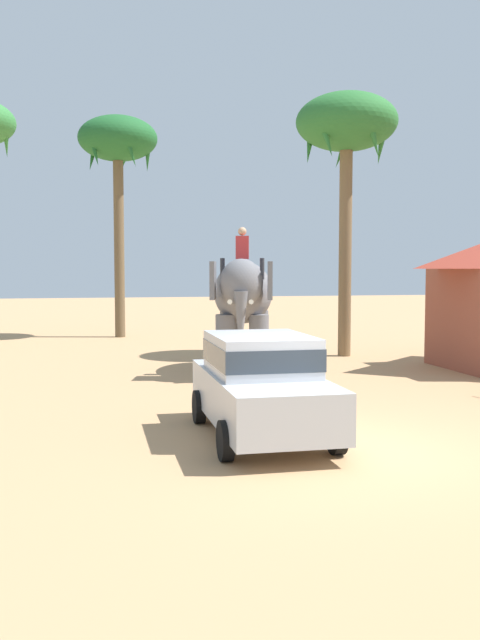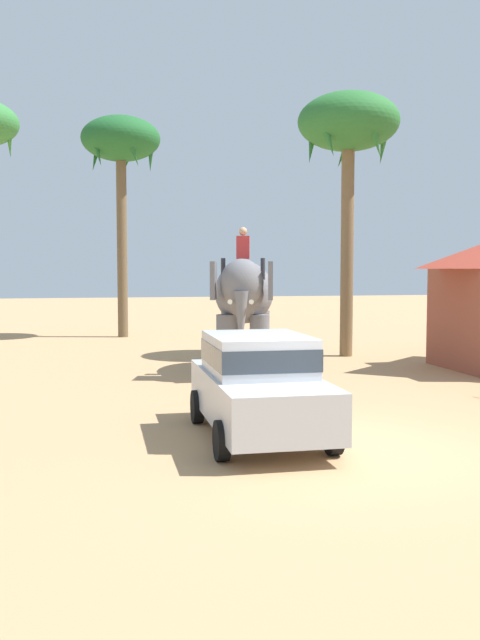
% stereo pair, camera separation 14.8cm
% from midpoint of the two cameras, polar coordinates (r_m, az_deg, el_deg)
% --- Properties ---
extents(ground_plane, '(120.00, 120.00, 0.00)m').
position_cam_midpoint_polar(ground_plane, '(10.73, 7.52, -10.85)').
color(ground_plane, tan).
extents(car_sedan_foreground, '(1.92, 4.12, 1.70)m').
position_cam_midpoint_polar(car_sedan_foreground, '(11.47, 1.37, -5.09)').
color(car_sedan_foreground, '#B7BABF').
rests_on(car_sedan_foreground, ground).
extents(elephant_with_mahout, '(2.41, 4.02, 3.88)m').
position_cam_midpoint_polar(elephant_with_mahout, '(18.75, 0.02, 1.77)').
color(elephant_with_mahout, slate).
rests_on(elephant_with_mahout, ground).
extents(palm_tree_near_hut, '(3.20, 3.20, 8.32)m').
position_cam_midpoint_polar(palm_tree_near_hut, '(22.81, 8.58, 15.24)').
color(palm_tree_near_hut, brown).
rests_on(palm_tree_near_hut, ground).
extents(palm_tree_left_of_road, '(3.20, 3.20, 8.98)m').
position_cam_midpoint_polar(palm_tree_left_of_road, '(29.28, -10.18, 13.95)').
color(palm_tree_left_of_road, brown).
rests_on(palm_tree_left_of_road, ground).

